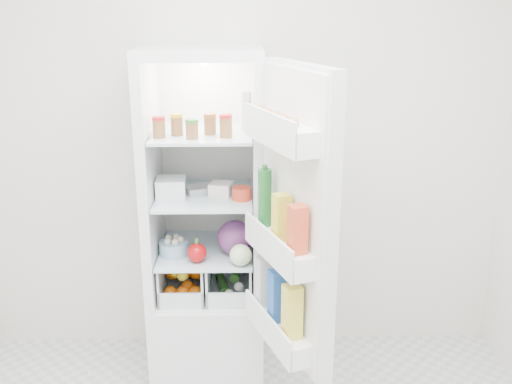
{
  "coord_description": "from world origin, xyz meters",
  "views": [
    {
      "loc": [
        0.01,
        -1.64,
        1.98
      ],
      "look_at": [
        0.06,
        0.95,
        1.14
      ],
      "focal_mm": 40.0,
      "sensor_mm": 36.0,
      "label": 1
    }
  ],
  "objects_px": {
    "fridge_door": "(291,226)",
    "mushroom_bowl": "(174,248)",
    "refrigerator": "(208,258)",
    "red_cabbage": "(235,238)"
  },
  "relations": [
    {
      "from": "fridge_door",
      "to": "mushroom_bowl",
      "type": "bearing_deg",
      "value": 28.81
    },
    {
      "from": "mushroom_bowl",
      "to": "fridge_door",
      "type": "bearing_deg",
      "value": -40.4
    },
    {
      "from": "fridge_door",
      "to": "refrigerator",
      "type": "bearing_deg",
      "value": 12.6
    },
    {
      "from": "red_cabbage",
      "to": "mushroom_bowl",
      "type": "bearing_deg",
      "value": -179.96
    },
    {
      "from": "fridge_door",
      "to": "red_cabbage",
      "type": "bearing_deg",
      "value": 6.66
    },
    {
      "from": "mushroom_bowl",
      "to": "fridge_door",
      "type": "xyz_separation_m",
      "value": [
        0.57,
        -0.49,
        0.31
      ]
    },
    {
      "from": "refrigerator",
      "to": "mushroom_bowl",
      "type": "relative_size",
      "value": 11.86
    },
    {
      "from": "mushroom_bowl",
      "to": "fridge_door",
      "type": "distance_m",
      "value": 0.81
    },
    {
      "from": "refrigerator",
      "to": "red_cabbage",
      "type": "height_order",
      "value": "refrigerator"
    },
    {
      "from": "red_cabbage",
      "to": "fridge_door",
      "type": "xyz_separation_m",
      "value": [
        0.25,
        -0.49,
        0.25
      ]
    }
  ]
}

